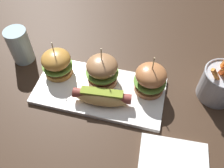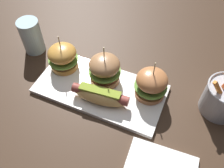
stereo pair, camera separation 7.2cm
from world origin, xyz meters
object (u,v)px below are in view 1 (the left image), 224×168
slider_center (102,71)px  water_glass (20,46)px  platter_main (100,91)px  slider_left (57,63)px  hot_dog (102,96)px  fries_bucket (220,83)px  slider_right (150,79)px

slider_center → water_glass: size_ratio=1.15×
platter_main → slider_left: bearing=166.6°
slider_left → water_glass: size_ratio=1.06×
hot_dog → fries_bucket: 0.36m
hot_dog → slider_center: 0.09m
slider_right → platter_main: bearing=-164.5°
water_glass → hot_dog: bearing=-20.3°
slider_left → fries_bucket: 0.51m
slider_left → water_glass: 0.16m
hot_dog → slider_left: (-0.17, 0.08, 0.02)m
platter_main → hot_dog: bearing=-63.8°
platter_main → fries_bucket: fries_bucket is taller
platter_main → water_glass: water_glass is taller
hot_dog → fries_bucket: size_ratio=1.18×
slider_center → platter_main: bearing=-87.0°
hot_dog → water_glass: (-0.32, 0.12, 0.02)m
hot_dog → slider_center: size_ratio=1.23×
slider_left → slider_center: slider_center is taller
slider_center → slider_right: slider_center is taller
slider_left → slider_right: bearing=1.0°
slider_right → water_glass: bearing=175.5°
slider_right → slider_left: bearing=-179.0°
fries_bucket → water_glass: fries_bucket is taller
fries_bucket → platter_main: bearing=-167.1°
hot_dog → water_glass: water_glass is taller
slider_left → slider_center: bearing=-0.2°
slider_center → fries_bucket: 0.36m
hot_dog → slider_right: bearing=33.0°
hot_dog → slider_left: slider_left is taller
slider_center → slider_right: (0.15, 0.01, -0.00)m
hot_dog → fries_bucket: (0.34, 0.12, 0.02)m
slider_left → slider_right: size_ratio=0.95×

